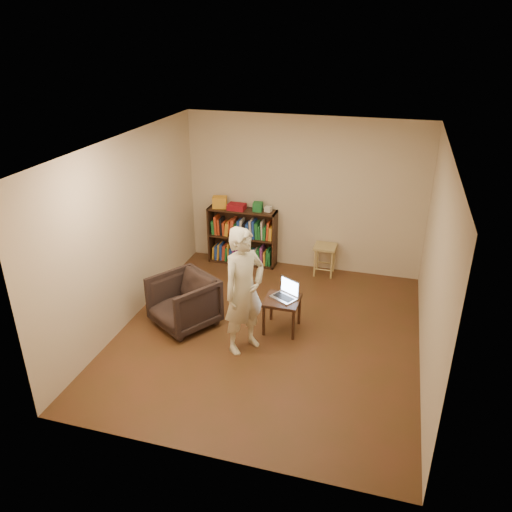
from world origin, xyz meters
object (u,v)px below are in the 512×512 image
(side_table, at_px, (282,304))
(armchair, at_px, (184,302))
(person, at_px, (244,291))
(laptop, at_px, (286,293))
(bookshelf, at_px, (243,239))
(stool, at_px, (325,251))

(side_table, bearing_deg, armchair, -169.28)
(armchair, height_order, person, person)
(laptop, distance_m, person, 0.80)
(armchair, distance_m, person, 1.13)
(bookshelf, bearing_deg, armchair, -94.61)
(laptop, height_order, person, person)
(armchair, height_order, laptop, laptop)
(stool, bearing_deg, armchair, -127.79)
(side_table, bearing_deg, stool, 80.89)
(stool, bearing_deg, person, -105.45)
(stool, xyz_separation_m, laptop, (-0.26, -1.80, 0.12))
(side_table, height_order, laptop, laptop)
(side_table, xyz_separation_m, person, (-0.37, -0.55, 0.44))
(person, bearing_deg, laptop, 0.70)
(armchair, xyz_separation_m, person, (0.98, -0.30, 0.48))
(person, bearing_deg, bookshelf, 51.76)
(armchair, relative_size, person, 0.48)
(side_table, height_order, person, person)
(laptop, bearing_deg, side_table, -89.35)
(stool, bearing_deg, laptop, -98.29)
(armchair, bearing_deg, bookshelf, 118.03)
(bookshelf, bearing_deg, person, -72.16)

